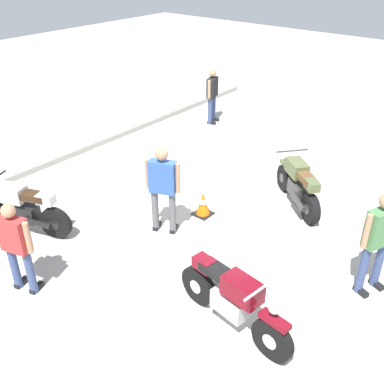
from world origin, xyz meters
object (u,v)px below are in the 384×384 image
person_in_red_shirt (16,244)px  traffic_cone (203,204)px  person_in_black_shirt (212,93)px  motorcycle_maroon_cruiser (233,299)px  motorcycle_olive_vintage (298,185)px  person_in_blue_shirt (163,185)px  person_in_green_shirt (378,236)px  motorcycle_silver_cruiser (21,208)px

person_in_red_shirt → traffic_cone: (3.60, -0.83, -0.66)m
person_in_black_shirt → motorcycle_maroon_cruiser: bearing=-68.2°
motorcycle_olive_vintage → person_in_black_shirt: 5.20m
motorcycle_olive_vintage → person_in_blue_shirt: size_ratio=0.90×
motorcycle_olive_vintage → person_in_black_shirt: bearing=7.1°
motorcycle_maroon_cruiser → person_in_red_shirt: person_in_red_shirt is taller
person_in_green_shirt → person_in_black_shirt: (4.40, 6.50, -0.10)m
person_in_blue_shirt → person_in_black_shirt: person_in_blue_shirt is taller
motorcycle_olive_vintage → person_in_red_shirt: person_in_red_shirt is taller
motorcycle_silver_cruiser → motorcycle_olive_vintage: (4.22, -3.62, -0.03)m
motorcycle_silver_cruiser → person_in_red_shirt: bearing=125.9°
person_in_blue_shirt → motorcycle_silver_cruiser: bearing=105.9°
motorcycle_silver_cruiser → person_in_green_shirt: size_ratio=1.12×
person_in_red_shirt → person_in_blue_shirt: (2.65, -0.61, 0.11)m
traffic_cone → motorcycle_olive_vintage: bearing=-39.9°
motorcycle_silver_cruiser → traffic_cone: 3.53m
person_in_blue_shirt → traffic_cone: bearing=-36.3°
motorcycle_silver_cruiser → person_in_blue_shirt: (1.72, -2.10, 0.51)m
motorcycle_silver_cruiser → person_in_black_shirt: person_in_black_shirt is taller
motorcycle_olive_vintage → person_in_green_shirt: person_in_green_shirt is taller
motorcycle_silver_cruiser → person_in_blue_shirt: bearing=-162.6°
motorcycle_olive_vintage → person_in_blue_shirt: (-2.50, 1.52, 0.54)m
person_in_green_shirt → person_in_red_shirt: (-3.54, 4.26, -0.11)m
motorcycle_maroon_cruiser → person_in_black_shirt: 8.36m
person_in_red_shirt → traffic_cone: size_ratio=3.06×
motorcycle_olive_vintage → person_in_blue_shirt: person_in_blue_shirt is taller
person_in_blue_shirt → traffic_cone: (0.94, -0.22, -0.77)m
motorcycle_silver_cruiser → person_in_black_shirt: bearing=-105.7°
person_in_green_shirt → person_in_red_shirt: bearing=-117.4°
person_in_red_shirt → motorcycle_maroon_cruiser: bearing=-79.9°
person_in_black_shirt → person_in_green_shirt: bearing=-51.4°
person_in_red_shirt → traffic_cone: person_in_red_shirt is taller
motorcycle_maroon_cruiser → person_in_red_shirt: 3.39m
motorcycle_maroon_cruiser → person_in_green_shirt: (2.08, -1.23, 0.51)m
person_in_green_shirt → person_in_blue_shirt: bearing=-143.5°
traffic_cone → motorcycle_maroon_cruiser: bearing=-134.0°
person_in_green_shirt → person_in_red_shirt: person_in_green_shirt is taller
motorcycle_silver_cruiser → person_in_red_shirt: 1.80m
person_in_green_shirt → person_in_black_shirt: size_ratio=1.09×
person_in_red_shirt → person_in_blue_shirt: size_ratio=0.91×
motorcycle_olive_vintage → motorcycle_maroon_cruiser: motorcycle_maroon_cruiser is taller
person_in_blue_shirt → motorcycle_maroon_cruiser: bearing=-139.6°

